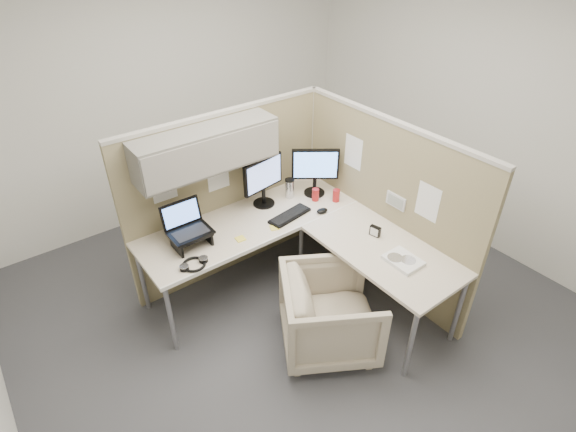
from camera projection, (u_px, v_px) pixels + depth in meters
ground at (296, 310)px, 4.07m from camera, size 4.50×4.50×0.00m
partition_back at (219, 175)px, 3.89m from camera, size 2.00×0.36×1.63m
partition_right at (381, 205)px, 4.01m from camera, size 0.07×2.03×1.63m
desk at (299, 237)px, 3.83m from camera, size 2.00×1.98×0.73m
office_chair at (331, 310)px, 3.55m from camera, size 0.96×0.98×0.75m
monitor_left at (263, 178)px, 4.03m from camera, size 0.44×0.20×0.47m
monitor_right at (315, 168)px, 4.19m from camera, size 0.37×0.29×0.47m
laptop_station at (189, 230)px, 3.61m from camera, size 0.33×0.29×0.35m
keyboard at (290, 216)px, 4.00m from camera, size 0.43×0.20×0.02m
mouse at (322, 211)px, 4.05m from camera, size 0.12×0.09×0.04m
travel_mug at (290, 188)px, 4.24m from camera, size 0.09×0.09×0.19m
soda_can_green at (336, 195)px, 4.19m from camera, size 0.07×0.07×0.12m
soda_can_silver at (315, 195)px, 4.21m from camera, size 0.07×0.07×0.12m
sticky_note_a at (240, 239)px, 3.73m from camera, size 0.08×0.08×0.01m
sticky_note_b at (275, 228)px, 3.86m from camera, size 0.10×0.10×0.01m
headphones at (194, 264)px, 3.45m from camera, size 0.23×0.19×0.03m
paper_stack at (403, 260)px, 3.48m from camera, size 0.22×0.27×0.03m
desk_clock at (375, 231)px, 3.75m from camera, size 0.06×0.10×0.09m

